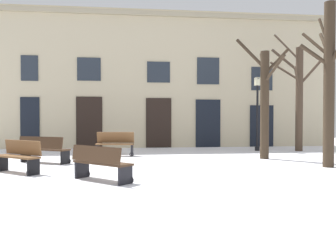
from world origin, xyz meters
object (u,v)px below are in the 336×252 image
tree_foreground (265,99)px  bench_back_to_back_left (19,156)px  streetlamp (257,105)px  bench_near_lamp (101,163)px  tree_left_of_center (298,95)px  bench_by_litter_bin (115,144)px  bench_facing_shops (44,149)px  tree_right_of_center (328,80)px

tree_foreground → bench_back_to_back_left: (-8.18, -2.52, -1.78)m
streetlamp → bench_back_to_back_left: streetlamp is taller
streetlamp → bench_near_lamp: (-6.74, -7.30, -1.70)m
tree_foreground → streetlamp: size_ratio=1.33×
tree_left_of_center → bench_back_to_back_left: tree_left_of_center is taller
streetlamp → bench_by_litter_bin: streetlamp is taller
streetlamp → bench_near_lamp: bearing=-132.7°
bench_back_to_back_left → bench_facing_shops: bearing=123.8°
streetlamp → bench_near_lamp: size_ratio=2.25×
tree_foreground → bench_back_to_back_left: 8.74m
bench_near_lamp → bench_back_to_back_left: 2.87m
streetlamp → bench_back_to_back_left: (-9.11, -5.68, -1.67)m
tree_left_of_center → bench_by_litter_bin: (-8.38, -1.12, -2.13)m
tree_foreground → bench_by_litter_bin: (-5.62, 1.68, -1.75)m
tree_foreground → bench_near_lamp: (-5.81, -4.14, -1.80)m
streetlamp → tree_foreground: bearing=-106.4°
bench_facing_shops → bench_near_lamp: 4.35m
bench_by_litter_bin → bench_back_to_back_left: 4.91m
tree_left_of_center → bench_by_litter_bin: size_ratio=3.32×
bench_back_to_back_left → tree_left_of_center: bearing=65.1°
bench_by_litter_bin → bench_near_lamp: bench_by_litter_bin is taller
tree_right_of_center → bench_near_lamp: size_ratio=3.32×
tree_left_of_center → streetlamp: size_ratio=1.51×
tree_foreground → streetlamp: bearing=73.6°
bench_by_litter_bin → bench_back_to_back_left: bench_by_litter_bin is taller
tree_foreground → bench_near_lamp: 7.36m
bench_near_lamp → bench_back_to_back_left: bench_back_to_back_left is taller
streetlamp → bench_back_to_back_left: 10.86m
tree_foreground → bench_by_litter_bin: 6.12m
tree_left_of_center → bench_facing_shops: tree_left_of_center is taller
tree_foreground → streetlamp: tree_foreground is taller
streetlamp → bench_near_lamp: 10.08m
bench_facing_shops → bench_back_to_back_left: bearing=113.4°
tree_right_of_center → bench_by_litter_bin: tree_right_of_center is taller
tree_left_of_center → bench_facing_shops: bearing=-163.6°
tree_right_of_center → streetlamp: bearing=91.7°
tree_foreground → streetlamp: 3.30m
bench_near_lamp → tree_foreground: bearing=-100.3°
tree_left_of_center → bench_near_lamp: size_ratio=3.41×
tree_foreground → tree_right_of_center: (1.10, -2.43, 0.47)m
tree_left_of_center → bench_back_to_back_left: bearing=-154.1°
tree_left_of_center → tree_right_of_center: size_ratio=1.03×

